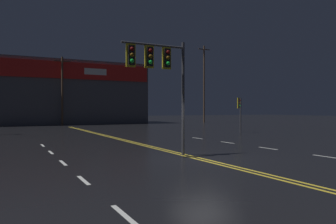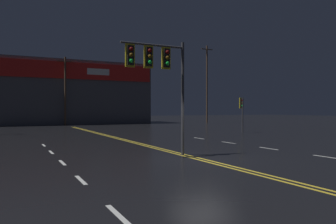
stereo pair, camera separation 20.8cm
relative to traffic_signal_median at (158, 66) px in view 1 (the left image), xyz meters
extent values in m
plane|color=black|center=(1.40, -1.53, -4.06)|extent=(200.00, 200.00, 0.00)
cube|color=gold|center=(1.25, -1.53, -4.06)|extent=(0.12, 60.00, 0.01)
cube|color=gold|center=(1.55, -1.53, -4.06)|extent=(0.12, 60.00, 0.01)
cube|color=silver|center=(-4.02, -6.93, -4.06)|extent=(0.12, 1.40, 0.01)
cube|color=silver|center=(-4.02, -3.33, -4.06)|extent=(0.12, 1.40, 0.01)
cube|color=silver|center=(-4.02, 0.27, -4.06)|extent=(0.12, 1.40, 0.01)
cube|color=silver|center=(-4.02, 3.87, -4.06)|extent=(0.12, 1.40, 0.01)
cube|color=silver|center=(-4.02, 7.47, -4.06)|extent=(0.12, 1.40, 0.01)
cube|color=silver|center=(6.82, -3.33, -4.06)|extent=(0.12, 1.40, 0.01)
cube|color=silver|center=(6.82, 0.27, -4.06)|extent=(0.12, 1.40, 0.01)
cube|color=silver|center=(6.82, 3.87, -4.06)|extent=(0.12, 1.40, 0.01)
cube|color=silver|center=(6.82, 7.47, -4.06)|extent=(0.12, 1.40, 0.01)
cylinder|color=#38383D|center=(1.31, 0.02, -1.45)|extent=(0.14, 0.14, 5.23)
cylinder|color=#38383D|center=(-0.19, 0.02, 0.92)|extent=(3.01, 0.10, 0.10)
cube|color=black|center=(0.45, 0.02, 0.38)|extent=(0.28, 0.24, 0.84)
cube|color=gold|center=(0.45, 0.02, 0.38)|extent=(0.42, 0.08, 0.99)
sphere|color=#500705|center=(0.45, -0.14, 0.63)|extent=(0.17, 0.17, 0.17)
sphere|color=#543707|center=(0.45, -0.14, 0.38)|extent=(0.17, 0.17, 0.17)
sphere|color=green|center=(0.45, -0.14, 0.13)|extent=(0.17, 0.17, 0.17)
cube|color=black|center=(-0.40, 0.02, 0.38)|extent=(0.28, 0.24, 0.84)
cube|color=gold|center=(-0.40, 0.02, 0.38)|extent=(0.42, 0.08, 0.99)
sphere|color=#500705|center=(-0.40, -0.14, 0.63)|extent=(0.17, 0.17, 0.17)
sphere|color=#543707|center=(-0.40, -0.14, 0.38)|extent=(0.17, 0.17, 0.17)
sphere|color=green|center=(-0.40, -0.14, 0.13)|extent=(0.17, 0.17, 0.17)
cube|color=black|center=(-1.26, 0.02, 0.38)|extent=(0.28, 0.24, 0.84)
cube|color=gold|center=(-1.26, 0.02, 0.38)|extent=(0.42, 0.08, 0.99)
sphere|color=#500705|center=(-1.26, -0.14, 0.63)|extent=(0.17, 0.17, 0.17)
sphere|color=#543707|center=(-1.26, -0.14, 0.38)|extent=(0.17, 0.17, 0.17)
sphere|color=green|center=(-1.26, -0.14, 0.13)|extent=(0.17, 0.17, 0.17)
cylinder|color=#38383D|center=(13.64, 10.84, -2.45)|extent=(0.13, 0.13, 3.22)
cube|color=black|center=(13.64, 11.02, -1.31)|extent=(0.28, 0.24, 0.84)
cube|color=gold|center=(13.64, 11.02, -1.31)|extent=(0.42, 0.08, 0.99)
sphere|color=#500705|center=(13.64, 10.86, -1.06)|extent=(0.17, 0.17, 0.17)
sphere|color=#543707|center=(13.64, 10.86, -1.31)|extent=(0.17, 0.17, 0.17)
sphere|color=green|center=(13.64, 10.86, -1.56)|extent=(0.17, 0.17, 0.17)
cube|color=#4C4C51|center=(1.40, 38.45, 0.54)|extent=(25.48, 10.00, 9.20)
cube|color=red|center=(1.40, 33.35, 3.53)|extent=(24.97, 0.20, 2.30)
cube|color=white|center=(5.86, 33.30, 3.53)|extent=(3.20, 0.16, 0.90)
cylinder|color=#4C3828|center=(1.17, 32.71, 0.59)|extent=(0.26, 0.26, 9.30)
cube|color=#4C3828|center=(1.17, 32.71, 4.64)|extent=(2.20, 0.12, 0.12)
cylinder|color=#4C3828|center=(24.00, 32.71, 2.35)|extent=(0.26, 0.26, 12.82)
cube|color=#4C3828|center=(24.00, 32.71, 8.16)|extent=(2.20, 0.12, 0.12)
camera|label=1|loc=(-6.21, -13.17, -1.96)|focal=35.00mm
camera|label=2|loc=(-6.02, -13.26, -1.96)|focal=35.00mm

